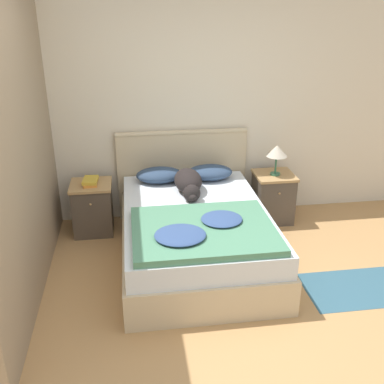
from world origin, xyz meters
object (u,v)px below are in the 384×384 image
at_px(pillow_right, 210,172).
at_px(pillow_left, 159,175).
at_px(nightstand_left, 93,208).
at_px(nightstand_right, 273,197).
at_px(dog, 189,183).
at_px(book_stack, 90,181).
at_px(bed, 195,236).
at_px(table_lamp, 277,152).

bearing_deg(pillow_right, pillow_left, 180.00).
distance_m(nightstand_left, pillow_right, 1.33).
height_order(nightstand_right, dog, dog).
bearing_deg(nightstand_right, pillow_right, 177.84).
relative_size(pillow_left, pillow_right, 1.00).
bearing_deg(pillow_right, book_stack, -178.54).
bearing_deg(pillow_right, bed, -109.87).
xyz_separation_m(pillow_left, table_lamp, (1.29, -0.04, 0.22)).
relative_size(nightstand_left, pillow_left, 1.12).
bearing_deg(nightstand_left, nightstand_right, 0.00).
height_order(nightstand_left, dog, dog).
height_order(nightstand_right, book_stack, book_stack).
bearing_deg(dog, nightstand_left, 163.49).
height_order(bed, table_lamp, table_lamp).
bearing_deg(table_lamp, book_stack, 179.70).
relative_size(book_stack, table_lamp, 0.72).
xyz_separation_m(nightstand_right, dog, (-1.01, -0.30, 0.36)).
distance_m(nightstand_left, book_stack, 0.31).
distance_m(nightstand_right, pillow_left, 1.33).
height_order(dog, book_stack, dog).
relative_size(pillow_right, dog, 0.72).
bearing_deg(dog, book_stack, 163.74).
bearing_deg(book_stack, nightstand_left, 104.14).
relative_size(bed, dog, 2.85).
height_order(nightstand_left, book_stack, book_stack).
xyz_separation_m(nightstand_left, pillow_left, (0.73, 0.03, 0.33)).
bearing_deg(book_stack, dog, -16.26).
bearing_deg(pillow_left, nightstand_left, -177.84).
height_order(pillow_right, book_stack, pillow_right).
relative_size(pillow_left, table_lamp, 1.47).
distance_m(nightstand_right, pillow_right, 0.80).
distance_m(dog, table_lamp, 1.07).
bearing_deg(pillow_left, pillow_right, 0.00).
relative_size(bed, table_lamp, 5.80).
bearing_deg(book_stack, nightstand_right, 0.14).
distance_m(pillow_left, pillow_right, 0.55).
relative_size(nightstand_left, nightstand_right, 1.00).
xyz_separation_m(nightstand_left, table_lamp, (2.02, -0.02, 0.55)).
xyz_separation_m(bed, pillow_left, (-0.28, 0.77, 0.35)).
bearing_deg(pillow_left, bed, -70.13).
distance_m(nightstand_left, pillow_left, 0.80).
bearing_deg(nightstand_left, pillow_left, 2.16).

